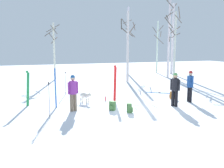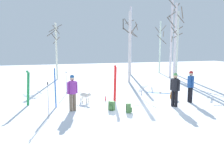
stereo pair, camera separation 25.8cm
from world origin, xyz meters
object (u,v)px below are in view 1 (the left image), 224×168
at_px(person_1, 190,84).
at_px(ski_pair_lying_0, 160,93).
at_px(ski_pair_planted_2, 55,88).
at_px(birch_tree_0, 54,49).
at_px(ski_pair_planted_0, 28,88).
at_px(backpack_0, 130,108).
at_px(birch_tree_5, 157,46).
at_px(birch_tree_6, 173,38).
at_px(water_bottle_1, 141,93).
at_px(backpack_2, 112,106).
at_px(person_0, 73,91).
at_px(person_2, 175,87).
at_px(ski_poles_0, 65,82).
at_px(ski_pair_planted_1, 115,84).
at_px(birch_tree_4, 175,44).
at_px(dog, 85,96).
at_px(ski_poles_1, 49,99).
at_px(birch_tree_2, 128,40).
at_px(birch_tree_3, 169,37).
at_px(water_bottle_0, 105,99).
at_px(backpack_1, 173,95).
at_px(birch_tree_1, 128,46).

height_order(person_1, ski_pair_lying_0, person_1).
relative_size(ski_pair_planted_2, birch_tree_0, 0.39).
bearing_deg(ski_pair_planted_0, backpack_0, -33.29).
height_order(birch_tree_5, birch_tree_6, birch_tree_6).
bearing_deg(water_bottle_1, backpack_2, -133.87).
bearing_deg(backpack_0, person_0, 155.31).
height_order(person_2, ski_poles_0, person_2).
bearing_deg(birch_tree_6, backpack_2, -131.97).
bearing_deg(water_bottle_1, person_2, -85.12).
relative_size(backpack_0, birch_tree_5, 0.08).
bearing_deg(ski_pair_lying_0, person_1, -85.45).
bearing_deg(ski_pair_planted_1, birch_tree_6, 45.73).
xyz_separation_m(person_0, birch_tree_4, (10.84, 8.38, 2.22)).
xyz_separation_m(person_1, birch_tree_6, (6.41, 11.90, 2.88)).
xyz_separation_m(dog, ski_pair_planted_2, (-1.60, -0.50, 0.59)).
height_order(ski_pair_planted_1, ski_pair_lying_0, ski_pair_planted_1).
height_order(ski_pair_lying_0, backpack_0, backpack_0).
xyz_separation_m(ski_poles_1, water_bottle_1, (5.86, 3.31, -0.70)).
relative_size(ski_poles_0, water_bottle_1, 6.29).
bearing_deg(birch_tree_2, ski_pair_planted_2, -126.38).
bearing_deg(birch_tree_3, birch_tree_5, 75.62).
bearing_deg(birch_tree_6, ski_pair_planted_2, -141.26).
xyz_separation_m(person_1, ski_pair_planted_1, (-3.82, 1.42, 0.02)).
xyz_separation_m(ski_pair_lying_0, birch_tree_4, (4.72, 5.80, 3.19)).
relative_size(ski_pair_planted_2, birch_tree_3, 0.26).
bearing_deg(ski_poles_1, ski_poles_0, 74.07).
height_order(water_bottle_0, birch_tree_4, birch_tree_4).
bearing_deg(backpack_2, person_0, 165.58).
bearing_deg(backpack_1, birch_tree_4, 56.89).
height_order(person_0, ski_poles_0, person_0).
relative_size(person_2, backpack_0, 3.90).
bearing_deg(ski_pair_lying_0, birch_tree_6, 54.08).
relative_size(ski_pair_planted_2, backpack_0, 4.47).
distance_m(backpack_1, birch_tree_6, 13.43).
relative_size(ski_pair_planted_0, backpack_2, 4.10).
bearing_deg(person_2, backpack_1, 60.28).
xyz_separation_m(ski_pair_lying_0, birch_tree_1, (-0.20, 5.10, 2.99)).
height_order(ski_pair_planted_0, birch_tree_2, birch_tree_2).
bearing_deg(backpack_1, ski_pair_lying_0, 82.65).
bearing_deg(backpack_1, birch_tree_1, 89.70).
bearing_deg(ski_pair_planted_2, ski_pair_lying_0, 13.50).
relative_size(person_2, dog, 2.34).
bearing_deg(person_2, ski_pair_lying_0, 71.62).
xyz_separation_m(backpack_1, birch_tree_1, (0.04, 6.90, 2.79)).
relative_size(person_1, birch_tree_5, 0.30).
height_order(ski_pair_planted_0, birch_tree_3, birch_tree_3).
height_order(person_0, person_2, same).
relative_size(person_2, birch_tree_1, 0.30).
distance_m(ski_poles_0, backpack_0, 5.78).
bearing_deg(ski_poles_1, backpack_0, -6.41).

